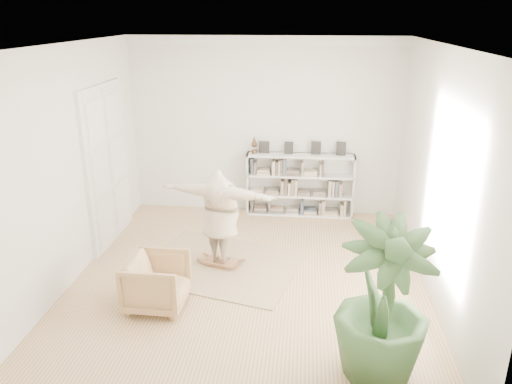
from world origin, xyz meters
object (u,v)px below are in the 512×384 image
at_px(person, 220,214).
at_px(houseplant, 383,304).
at_px(bookshelf, 300,185).
at_px(rocker_board, 221,262).
at_px(armchair, 157,282).

bearing_deg(person, houseplant, 147.17).
xyz_separation_m(bookshelf, rocker_board, (-1.25, -2.42, -0.56)).
xyz_separation_m(person, houseplant, (2.25, -2.47, 0.03)).
distance_m(bookshelf, person, 2.74).
distance_m(rocker_board, houseplant, 3.46).
xyz_separation_m(rocker_board, houseplant, (2.25, -2.47, 0.89)).
height_order(rocker_board, houseplant, houseplant).
relative_size(bookshelf, person, 1.12).
xyz_separation_m(armchair, houseplant, (2.96, -1.17, 0.58)).
height_order(rocker_board, person, person).
bearing_deg(bookshelf, armchair, -117.85).
relative_size(bookshelf, rocker_board, 3.67).
xyz_separation_m(armchair, person, (0.71, 1.29, 0.55)).
height_order(bookshelf, houseplant, houseplant).
distance_m(armchair, rocker_board, 1.51).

